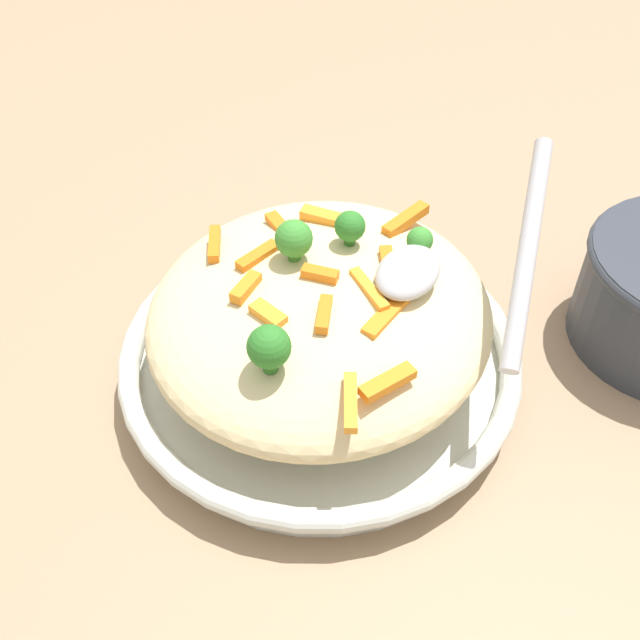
# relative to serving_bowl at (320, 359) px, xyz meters

# --- Properties ---
(ground_plane) EXTENTS (2.40, 2.40, 0.00)m
(ground_plane) POSITION_rel_serving_bowl_xyz_m (0.00, 0.00, -0.02)
(ground_plane) COLOR #9E7F60
(serving_bowl) EXTENTS (0.29, 0.29, 0.04)m
(serving_bowl) POSITION_rel_serving_bowl_xyz_m (0.00, 0.00, 0.00)
(serving_bowl) COLOR silver
(serving_bowl) RESTS_ON ground_plane
(pasta_mound) EXTENTS (0.25, 0.24, 0.07)m
(pasta_mound) POSITION_rel_serving_bowl_xyz_m (0.00, 0.00, 0.05)
(pasta_mound) COLOR beige
(pasta_mound) RESTS_ON serving_bowl
(carrot_piece_0) EXTENTS (0.04, 0.02, 0.01)m
(carrot_piece_0) POSITION_rel_serving_bowl_xyz_m (0.01, 0.05, 0.08)
(carrot_piece_0) COLOR orange
(carrot_piece_0) RESTS_ON pasta_mound
(carrot_piece_1) EXTENTS (0.04, 0.03, 0.01)m
(carrot_piece_1) POSITION_rel_serving_bowl_xyz_m (0.08, 0.06, 0.08)
(carrot_piece_1) COLOR orange
(carrot_piece_1) RESTS_ON pasta_mound
(carrot_piece_2) EXTENTS (0.04, 0.02, 0.01)m
(carrot_piece_2) POSITION_rel_serving_bowl_xyz_m (-0.00, -0.05, 0.08)
(carrot_piece_2) COLOR orange
(carrot_piece_2) RESTS_ON pasta_mound
(carrot_piece_3) EXTENTS (0.04, 0.02, 0.01)m
(carrot_piece_3) POSITION_rel_serving_bowl_xyz_m (-0.09, 0.02, 0.08)
(carrot_piece_3) COLOR orange
(carrot_piece_3) RESTS_ON pasta_mound
(carrot_piece_4) EXTENTS (0.01, 0.03, 0.01)m
(carrot_piece_4) POSITION_rel_serving_bowl_xyz_m (-0.00, -0.00, 0.08)
(carrot_piece_4) COLOR orange
(carrot_piece_4) RESTS_ON pasta_mound
(carrot_piece_5) EXTENTS (0.03, 0.02, 0.01)m
(carrot_piece_5) POSITION_rel_serving_bowl_xyz_m (0.03, 0.02, 0.08)
(carrot_piece_5) COLOR orange
(carrot_piece_5) RESTS_ON pasta_mound
(carrot_piece_6) EXTENTS (0.04, 0.03, 0.01)m
(carrot_piece_6) POSITION_rel_serving_bowl_xyz_m (0.06, 0.08, 0.08)
(carrot_piece_6) COLOR orange
(carrot_piece_6) RESTS_ON pasta_mound
(carrot_piece_7) EXTENTS (0.03, 0.04, 0.01)m
(carrot_piece_7) POSITION_rel_serving_bowl_xyz_m (-0.04, -0.05, 0.08)
(carrot_piece_7) COLOR orange
(carrot_piece_7) RESTS_ON pasta_mound
(carrot_piece_8) EXTENTS (0.03, 0.01, 0.01)m
(carrot_piece_8) POSITION_rel_serving_bowl_xyz_m (0.03, -0.04, 0.08)
(carrot_piece_8) COLOR orange
(carrot_piece_8) RESTS_ON pasta_mound
(carrot_piece_9) EXTENTS (0.01, 0.04, 0.01)m
(carrot_piece_9) POSITION_rel_serving_bowl_xyz_m (-0.06, -0.03, 0.08)
(carrot_piece_9) COLOR orange
(carrot_piece_9) RESTS_ON pasta_mound
(carrot_piece_10) EXTENTS (0.03, 0.04, 0.01)m
(carrot_piece_10) POSITION_rel_serving_bowl_xyz_m (-0.01, 0.03, 0.08)
(carrot_piece_10) COLOR orange
(carrot_piece_10) RESTS_ON pasta_mound
(carrot_piece_11) EXTENTS (0.04, 0.03, 0.01)m
(carrot_piece_11) POSITION_rel_serving_bowl_xyz_m (-0.03, 0.03, 0.08)
(carrot_piece_11) COLOR orange
(carrot_piece_11) RESTS_ON pasta_mound
(carrot_piece_12) EXTENTS (0.03, 0.02, 0.01)m
(carrot_piece_12) POSITION_rel_serving_bowl_xyz_m (0.00, -0.09, 0.08)
(carrot_piece_12) COLOR orange
(carrot_piece_12) RESTS_ON pasta_mound
(carrot_piece_13) EXTENTS (0.02, 0.03, 0.01)m
(carrot_piece_13) POSITION_rel_serving_bowl_xyz_m (0.05, -0.01, 0.08)
(carrot_piece_13) COLOR orange
(carrot_piece_13) RESTS_ON pasta_mound
(broccoli_floret_0) EXTENTS (0.03, 0.03, 0.03)m
(broccoli_floret_0) POSITION_rel_serving_bowl_xyz_m (-0.01, -0.03, 0.10)
(broccoli_floret_0) COLOR #377928
(broccoli_floret_0) RESTS_ON pasta_mound
(broccoli_floret_1) EXTENTS (0.03, 0.03, 0.03)m
(broccoli_floret_1) POSITION_rel_serving_bowl_xyz_m (0.08, 0.01, 0.09)
(broccoli_floret_1) COLOR #296820
(broccoli_floret_1) RESTS_ON pasta_mound
(broccoli_floret_2) EXTENTS (0.02, 0.02, 0.03)m
(broccoli_floret_2) POSITION_rel_serving_bowl_xyz_m (-0.04, -0.00, 0.09)
(broccoli_floret_2) COLOR #296820
(broccoli_floret_2) RESTS_ON pasta_mound
(broccoli_floret_3) EXTENTS (0.02, 0.02, 0.02)m
(broccoli_floret_3) POSITION_rel_serving_bowl_xyz_m (-0.06, 0.05, 0.09)
(broccoli_floret_3) COLOR #377928
(broccoli_floret_3) RESTS_ON pasta_mound
(serving_spoon) EXTENTS (0.15, 0.11, 0.08)m
(serving_spoon) POSITION_rel_serving_bowl_xyz_m (-0.03, 0.08, 0.10)
(serving_spoon) COLOR #B7B7BC
(serving_spoon) RESTS_ON pasta_mound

